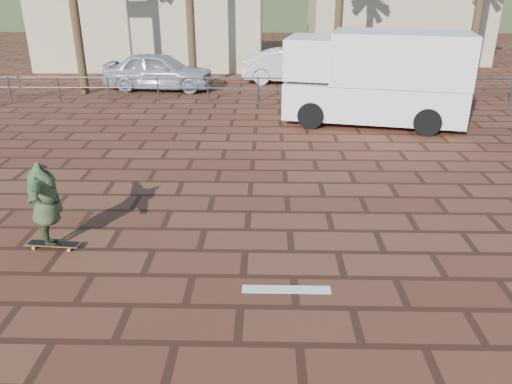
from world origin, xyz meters
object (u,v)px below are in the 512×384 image
at_px(skateboarder, 46,204).
at_px(car_white, 293,66).
at_px(car_silver, 159,71).
at_px(longboard, 53,244).
at_px(campervan, 376,76).

xyz_separation_m(skateboarder, car_white, (5.08, 16.07, -0.10)).
distance_m(skateboarder, car_silver, 14.41).
distance_m(longboard, car_white, 16.87).
bearing_deg(car_white, longboard, 166.98).
bearing_deg(campervan, car_white, 120.35).
height_order(longboard, car_silver, car_silver).
bearing_deg(car_silver, car_white, -69.67).
bearing_deg(skateboarder, campervan, -59.71).
bearing_deg(car_silver, campervan, -118.79).
relative_size(skateboarder, campervan, 0.31).
bearing_deg(car_silver, skateboarder, -171.74).
bearing_deg(campervan, car_silver, 158.64).
distance_m(campervan, car_white, 7.65).
bearing_deg(skateboarder, car_white, -37.06).
height_order(campervan, car_white, campervan).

